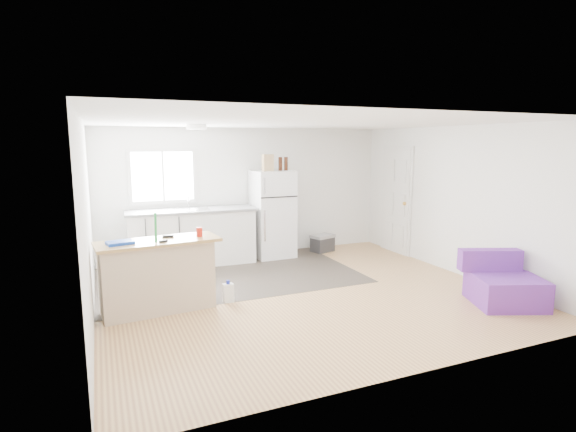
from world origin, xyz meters
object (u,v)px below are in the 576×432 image
(cooler, at_px, (322,243))
(cardboard_box, at_px, (268,163))
(blue_tray, at_px, (120,243))
(peninsula, at_px, (158,275))
(purple_seat, at_px, (503,285))
(bottle_left, at_px, (280,164))
(mop, at_px, (152,297))
(bottle_right, at_px, (286,164))
(cleaner_jug, at_px, (228,293))
(kitchen_cabinets, at_px, (192,236))
(refrigerator, at_px, (273,214))
(red_cup, at_px, (199,232))

(cooler, xyz_separation_m, cardboard_box, (-1.15, -0.01, 1.60))
(blue_tray, bearing_deg, peninsula, 7.55)
(purple_seat, xyz_separation_m, cardboard_box, (-2.02, 3.53, 1.52))
(cardboard_box, distance_m, bottle_left, 0.25)
(purple_seat, distance_m, blue_tray, 4.96)
(mop, xyz_separation_m, bottle_right, (2.70, 2.14, 1.51))
(cooler, height_order, cleaner_jug, cooler)
(bottle_left, bearing_deg, kitchen_cabinets, 178.09)
(refrigerator, bearing_deg, peninsula, -140.19)
(cooler, height_order, red_cup, red_cup)
(kitchen_cabinets, relative_size, cleaner_jug, 7.36)
(blue_tray, bearing_deg, bottle_right, 34.21)
(peninsula, height_order, cardboard_box, cardboard_box)
(mop, bearing_deg, peninsula, 57.50)
(blue_tray, bearing_deg, refrigerator, 37.15)
(refrigerator, height_order, bottle_left, bottle_left)
(purple_seat, bearing_deg, cleaner_jug, 178.34)
(peninsula, bearing_deg, cardboard_box, 36.03)
(red_cup, bearing_deg, cardboard_box, 49.51)
(refrigerator, distance_m, cardboard_box, 0.97)
(bottle_left, bearing_deg, cardboard_box, -178.59)
(red_cup, bearing_deg, peninsula, -178.59)
(cooler, relative_size, purple_seat, 0.48)
(purple_seat, height_order, cleaner_jug, purple_seat)
(red_cup, bearing_deg, bottle_left, 45.72)
(kitchen_cabinets, distance_m, blue_tray, 2.51)
(mop, bearing_deg, bottle_right, 41.36)
(mop, relative_size, red_cup, 10.89)
(cleaner_jug, distance_m, cardboard_box, 2.95)
(cleaner_jug, height_order, bottle_left, bottle_left)
(red_cup, distance_m, blue_tray, 0.98)
(kitchen_cabinets, height_order, cooler, kitchen_cabinets)
(mop, bearing_deg, cleaner_jug, 8.05)
(kitchen_cabinets, xyz_separation_m, mop, (-0.94, -2.20, -0.27))
(purple_seat, xyz_separation_m, cleaner_jug, (-3.37, 1.48, -0.12))
(cardboard_box, height_order, bottle_right, cardboard_box)
(kitchen_cabinets, height_order, purple_seat, kitchen_cabinets)
(red_cup, height_order, cardboard_box, cardboard_box)
(cooler, distance_m, bottle_right, 1.76)
(refrigerator, bearing_deg, cleaner_jug, -125.96)
(mop, relative_size, blue_tray, 4.36)
(cooler, bearing_deg, bottle_right, 163.23)
(purple_seat, bearing_deg, peninsula, -177.67)
(refrigerator, height_order, cardboard_box, cardboard_box)
(kitchen_cabinets, relative_size, red_cup, 18.61)
(cardboard_box, bearing_deg, mop, -137.60)
(refrigerator, height_order, mop, refrigerator)
(purple_seat, relative_size, bottle_left, 4.26)
(mop, distance_m, blue_tray, 0.78)
(kitchen_cabinets, relative_size, purple_seat, 2.10)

